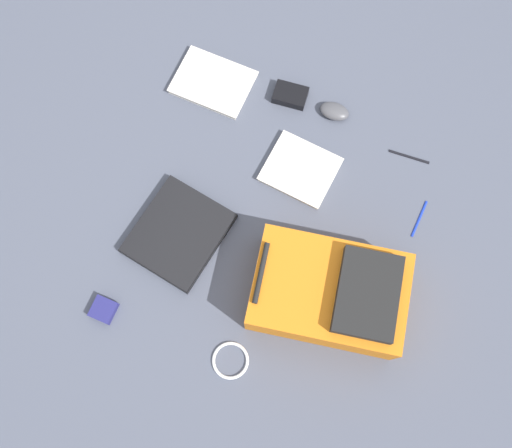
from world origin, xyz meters
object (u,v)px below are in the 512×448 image
object	(u,v)px
laptop	(179,233)
book_red	(213,83)
earbud_pouch	(103,310)
power_brick	(290,95)
pen_blue	(419,219)
book_blue	(300,170)
cable_coil	(230,360)
backpack	(331,293)
pen_black	(409,156)
computer_mouse	(334,111)

from	to	relation	value
laptop	book_red	xyz separation A→B (m)	(0.55, 0.13, -0.00)
book_red	earbud_pouch	distance (m)	0.87
book_red	earbud_pouch	size ratio (longest dim) A/B	3.70
power_brick	pen_blue	world-z (taller)	power_brick
book_blue	cable_coil	distance (m)	0.67
laptop	cable_coil	bearing A→B (deg)	-132.98
earbud_pouch	power_brick	bearing A→B (deg)	-14.80
book_blue	book_red	bearing A→B (deg)	66.20
pen_blue	book_blue	bearing A→B (deg)	90.23
power_brick	backpack	bearing A→B (deg)	-147.60
book_blue	pen_black	world-z (taller)	book_blue
computer_mouse	cable_coil	distance (m)	0.91
backpack	laptop	xyz separation A→B (m)	(-0.00, 0.52, -0.07)
power_brick	pen_black	distance (m)	0.46
cable_coil	pen_blue	bearing A→B (deg)	-29.75
book_blue	book_red	distance (m)	0.45
pen_blue	earbud_pouch	xyz separation A→B (m)	(-0.69, 0.81, 0.01)
book_blue	earbud_pouch	distance (m)	0.79
cable_coil	pen_black	size ratio (longest dim) A/B	0.81
power_brick	earbud_pouch	xyz separation A→B (m)	(-0.93, 0.25, -0.00)
book_blue	computer_mouse	xyz separation A→B (m)	(0.25, -0.02, 0.01)
book_red	pen_blue	world-z (taller)	book_red
cable_coil	pen_blue	xyz separation A→B (m)	(0.67, -0.38, -0.00)
laptop	pen_black	distance (m)	0.82
pen_black	earbud_pouch	bearing A→B (deg)	141.40
computer_mouse	power_brick	world-z (taller)	computer_mouse
laptop	book_red	distance (m)	0.56
power_brick	laptop	bearing A→B (deg)	167.19
backpack	laptop	world-z (taller)	backpack
power_brick	pen_black	world-z (taller)	power_brick
cable_coil	earbud_pouch	world-z (taller)	earbud_pouch
computer_mouse	earbud_pouch	bearing A→B (deg)	152.71
cable_coil	pen_black	xyz separation A→B (m)	(0.86, -0.28, -0.00)
backpack	power_brick	size ratio (longest dim) A/B	4.39
laptop	computer_mouse	size ratio (longest dim) A/B	3.27
book_blue	cable_coil	size ratio (longest dim) A/B	2.12
book_blue	power_brick	distance (m)	0.28
pen_blue	earbud_pouch	distance (m)	1.06
backpack	cable_coil	bearing A→B (deg)	146.47
backpack	book_red	distance (m)	0.85
book_blue	cable_coil	world-z (taller)	book_blue
book_red	pen_blue	bearing A→B (deg)	-102.08
book_blue	computer_mouse	bearing A→B (deg)	-5.77
book_blue	power_brick	world-z (taller)	power_brick
book_red	earbud_pouch	bearing A→B (deg)	-178.42
backpack	computer_mouse	bearing A→B (deg)	19.88
laptop	pen_blue	bearing A→B (deg)	-62.40
backpack	cable_coil	distance (m)	0.37
book_blue	computer_mouse	distance (m)	0.25
laptop	book_blue	distance (m)	0.46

